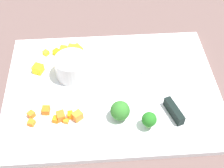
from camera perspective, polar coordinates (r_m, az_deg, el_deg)
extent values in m
plane|color=brown|center=(0.68, 0.00, -1.22)|extent=(4.00, 4.00, 0.00)
cube|color=white|center=(0.68, 0.00, -0.89)|extent=(0.46, 0.34, 0.01)
cylinder|color=silver|center=(0.68, -7.35, 3.11)|extent=(0.07, 0.07, 0.05)
cube|color=silver|center=(0.74, 4.17, 5.01)|extent=(0.07, 0.15, 0.00)
cube|color=black|center=(0.63, 11.28, -4.87)|extent=(0.03, 0.06, 0.02)
cube|color=orange|center=(0.62, -10.28, -6.40)|extent=(0.01, 0.01, 0.01)
cube|color=orange|center=(0.63, -14.56, -6.90)|extent=(0.02, 0.02, 0.01)
cube|color=orange|center=(0.64, -12.01, -4.73)|extent=(0.02, 0.02, 0.01)
cube|color=orange|center=(0.62, -7.65, -5.63)|extent=(0.01, 0.01, 0.01)
cube|color=orange|center=(0.62, -8.43, -6.74)|extent=(0.01, 0.01, 0.01)
cube|color=orange|center=(0.64, -14.59, -5.43)|extent=(0.02, 0.02, 0.01)
cube|color=orange|center=(0.62, -9.35, -5.82)|extent=(0.02, 0.02, 0.02)
cube|color=orange|center=(0.62, -6.34, -5.83)|extent=(0.02, 0.02, 0.02)
cube|color=yellow|center=(0.74, -6.54, 6.07)|extent=(0.03, 0.03, 0.02)
cube|color=yellow|center=(0.76, -12.00, 5.63)|extent=(0.02, 0.02, 0.01)
cube|color=yellow|center=(0.75, -7.41, 6.52)|extent=(0.02, 0.02, 0.01)
cube|color=yellow|center=(0.75, -10.13, 5.78)|extent=(0.02, 0.02, 0.01)
cube|color=yellow|center=(0.74, -8.06, 5.32)|extent=(0.01, 0.02, 0.01)
cube|color=yellow|center=(0.75, -8.92, 6.26)|extent=(0.02, 0.02, 0.01)
cube|color=yellow|center=(0.73, -9.32, 4.27)|extent=(0.02, 0.02, 0.02)
cube|color=yellow|center=(0.71, -13.40, 2.72)|extent=(0.03, 0.03, 0.02)
cylinder|color=#90B65E|center=(0.62, 1.48, -5.80)|extent=(0.01, 0.01, 0.01)
sphere|color=#2F7127|center=(0.60, 1.51, -4.89)|extent=(0.04, 0.04, 0.04)
cylinder|color=#81BB68|center=(0.61, 6.70, -7.31)|extent=(0.01, 0.01, 0.02)
sphere|color=#216A1E|center=(0.60, 6.84, -6.46)|extent=(0.03, 0.03, 0.03)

